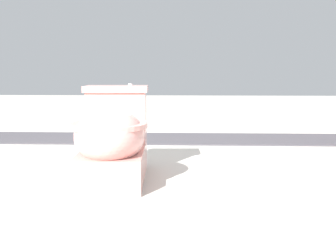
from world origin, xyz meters
name	(u,v)px	position (x,y,z in m)	size (l,w,h in m)	color
ground_plane	(68,175)	(0.00, 0.00, 0.00)	(14.00, 14.00, 0.00)	#B7B2A8
gravel_strip	(164,139)	(-1.17, 0.50, 0.01)	(0.56, 8.00, 0.01)	#423F44
toilet	(112,140)	(0.10, 0.28, 0.22)	(0.65, 0.41, 0.52)	#E09E93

